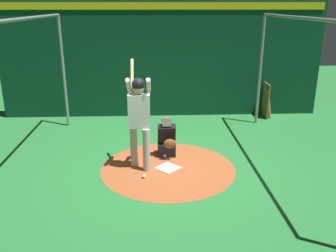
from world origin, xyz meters
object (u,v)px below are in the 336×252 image
at_px(baseball_1, 165,156).
at_px(bat_rack, 265,100).
at_px(batter, 139,114).
at_px(baseball_0, 144,176).
at_px(catcher, 167,140).
at_px(home_plate, 168,168).

bearing_deg(baseball_1, bat_rack, 133.89).
distance_m(batter, bat_rack, 5.24).
xyz_separation_m(batter, baseball_0, (0.49, 0.08, -1.16)).
distance_m(catcher, baseball_1, 0.37).
height_order(batter, catcher, batter).
bearing_deg(home_plate, catcher, 179.69).
xyz_separation_m(catcher, baseball_1, (0.15, -0.05, -0.33)).
xyz_separation_m(baseball_0, baseball_1, (-0.97, 0.46, 0.00)).
relative_size(home_plate, catcher, 0.44).
xyz_separation_m(home_plate, bat_rack, (-3.64, 3.17, 0.48)).
distance_m(batter, baseball_1, 1.36).
bearing_deg(baseball_0, bat_rack, 137.91).
height_order(batter, baseball_0, batter).
relative_size(catcher, bat_rack, 0.91).
bearing_deg(bat_rack, baseball_1, -46.11).
bearing_deg(catcher, baseball_1, -19.00).
height_order(catcher, bat_rack, bat_rack).
bearing_deg(batter, bat_rack, 133.62).
bearing_deg(batter, catcher, 137.03).
bearing_deg(baseball_0, baseball_1, 154.86).
distance_m(batter, catcher, 1.19).
bearing_deg(baseball_0, catcher, 155.65).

